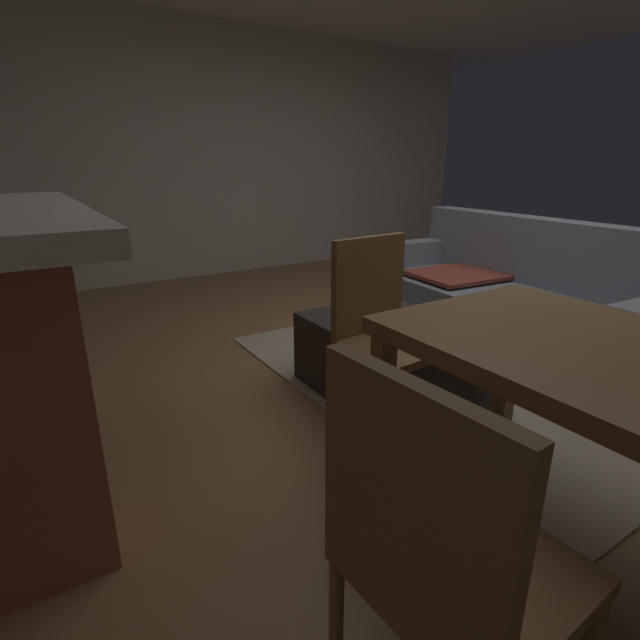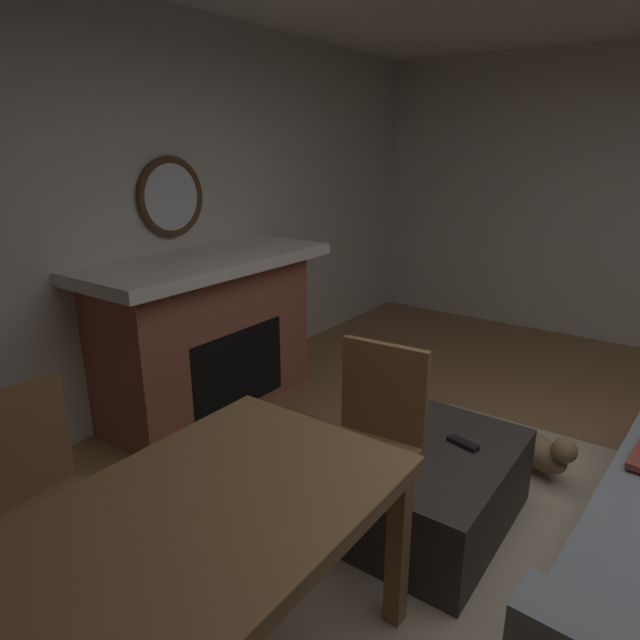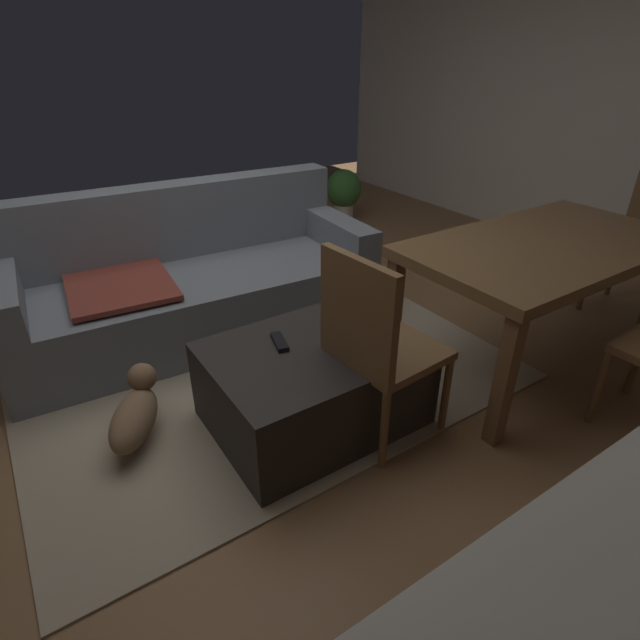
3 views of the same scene
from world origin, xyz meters
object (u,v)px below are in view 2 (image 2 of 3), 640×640
Objects in this scene: dining_chair_south at (37,491)px; tv_remote at (463,443)px; dining_table at (176,550)px; ottoman_coffee_table at (429,486)px; round_wall_mirror at (171,197)px; dining_chair_west at (373,431)px; small_dog at (541,450)px; fireplace at (209,332)px.

tv_remote is at bearing 141.67° from dining_chair_south.
dining_table is at bearing 1.46° from tv_remote.
ottoman_coffee_table is 6.04× the size of tv_remote.
ottoman_coffee_table is (0.29, 2.12, -1.27)m from round_wall_mirror.
round_wall_mirror is at bearing -103.78° from dining_chair_west.
dining_chair_south is at bearing -34.78° from dining_chair_west.
ottoman_coffee_table reaches higher than small_dog.
dining_chair_west is (0.29, -0.34, 0.09)m from tv_remote.
fireplace is at bearing -135.46° from dining_table.
round_wall_mirror is 0.57× the size of ottoman_coffee_table.
dining_chair_west is at bearing -31.02° from small_dog.
tv_remote is (-0.11, 0.11, 0.22)m from ottoman_coffee_table.
dining_table is at bearing -9.38° from ottoman_coffee_table.
dining_chair_south is (1.65, 1.07, -0.96)m from round_wall_mirror.
ottoman_coffee_table is (0.29, 1.84, -0.35)m from fireplace.
tv_remote is 0.17× the size of dining_chair_west.
dining_table is 3.44× the size of small_dog.
dining_chair_south is at bearing 25.53° from fireplace.
tv_remote is at bearing 85.47° from round_wall_mirror.
fireplace is 3.89× the size of small_dog.
dining_table is 1.19m from dining_chair_west.
fireplace is at bearing -77.66° from small_dog.
dining_chair_south reaches higher than ottoman_coffee_table.
dining_chair_south is at bearing -24.02° from tv_remote.
dining_chair_west is (0.46, 1.61, -0.04)m from fireplace.
fireplace is 1.96m from tv_remote.
round_wall_mirror is at bearing -130.81° from dining_table.
fireplace is 1.91× the size of dining_chair_west.
round_wall_mirror is 3.42× the size of tv_remote.
round_wall_mirror reaches higher than dining_chair_west.
fireplace is 1.83m from dining_chair_south.
dining_chair_south is 1.00× the size of dining_chair_west.
dining_table reaches higher than ottoman_coffee_table.
tv_remote is 1.88m from dining_chair_south.
fireplace reaches higher than dining_chair_west.
round_wall_mirror reaches higher than tv_remote.
small_dog is at bearing 165.23° from dining_table.
fireplace is 1.89m from ottoman_coffee_table.
dining_chair_south is (1.36, -1.05, 0.31)m from ottoman_coffee_table.
dining_chair_south is at bearing -33.15° from small_dog.
dining_table is 2.25m from small_dog.
small_dog is at bearing 100.94° from round_wall_mirror.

